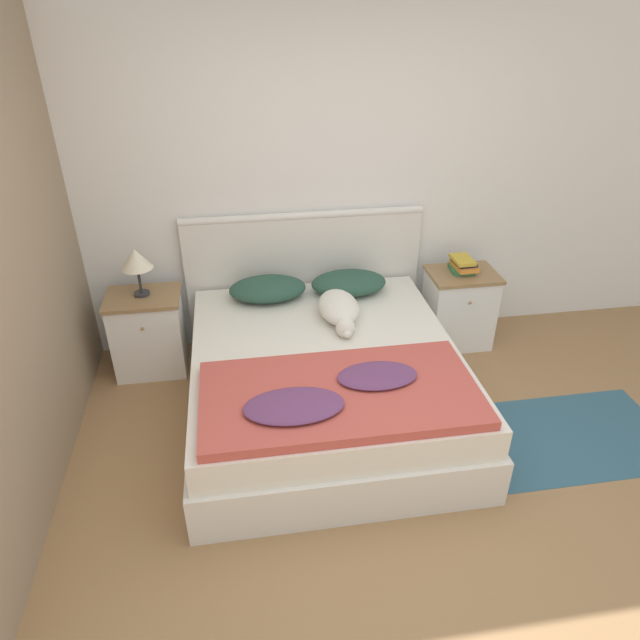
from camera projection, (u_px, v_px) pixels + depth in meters
ground_plane at (383, 539)px, 3.01m from camera, size 16.00×16.00×0.00m
wall_back at (320, 182)px, 4.17m from camera, size 9.00×0.06×2.55m
wall_side_left at (18, 258)px, 3.01m from camera, size 0.06×3.10×2.55m
bed at (325, 382)px, 3.77m from camera, size 1.74×1.93×0.52m
headboard at (304, 276)px, 4.46m from camera, size 1.82×0.06×1.08m
nightstand_left at (149, 333)px, 4.19m from camera, size 0.52×0.40×0.62m
nightstand_right at (458, 308)px, 4.52m from camera, size 0.52×0.40×0.62m
pillow_left at (268, 289)px, 4.18m from camera, size 0.56×0.36×0.16m
pillow_right at (349, 283)px, 4.27m from camera, size 0.56×0.36×0.16m
quilt at (338, 394)px, 3.17m from camera, size 1.55×0.79×0.10m
dog at (339, 309)px, 3.92m from camera, size 0.28×0.63×0.17m
book_stack at (463, 265)px, 4.35m from camera, size 0.19×0.23×0.11m
table_lamp at (136, 260)px, 3.91m from camera, size 0.22×0.22×0.35m
rug at (572, 436)px, 3.69m from camera, size 1.25×0.80×0.00m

